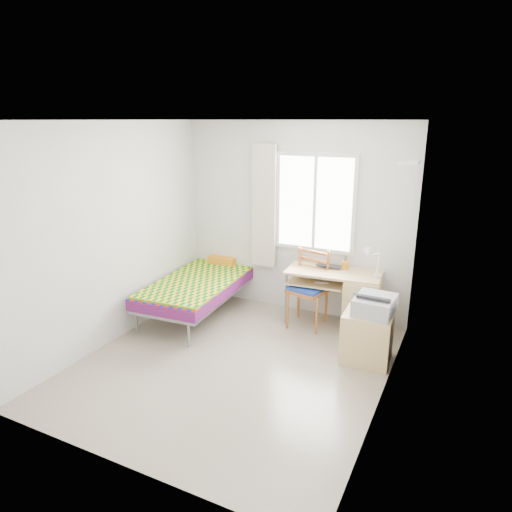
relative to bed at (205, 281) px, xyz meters
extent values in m
plane|color=#BCAD93|center=(1.06, -1.12, -0.44)|extent=(3.50, 3.50, 0.00)
plane|color=white|center=(1.06, -1.12, 2.16)|extent=(3.50, 3.50, 0.00)
plane|color=silver|center=(1.06, 0.63, 0.86)|extent=(3.20, 0.00, 3.20)
plane|color=silver|center=(-0.54, -1.12, 0.86)|extent=(0.00, 3.50, 3.50)
plane|color=silver|center=(2.66, -1.12, 0.86)|extent=(0.00, 3.50, 3.50)
cube|color=white|center=(1.36, 0.61, 1.11)|extent=(1.10, 0.04, 1.30)
cube|color=white|center=(1.36, 0.60, 1.11)|extent=(1.00, 0.02, 1.20)
cube|color=white|center=(1.36, 0.60, 1.11)|extent=(0.04, 0.02, 1.20)
cube|color=beige|center=(0.64, 0.56, 1.01)|extent=(0.35, 0.05, 1.70)
cube|color=white|center=(2.55, 0.28, 1.71)|extent=(0.20, 0.32, 0.03)
cube|color=gray|center=(0.00, -0.07, -0.09)|extent=(1.06, 2.12, 0.06)
cube|color=#B3180B|center=(0.00, -0.07, 0.00)|extent=(1.10, 2.14, 0.14)
cube|color=yellow|center=(0.00, -0.09, 0.08)|extent=(1.07, 2.02, 0.03)
cube|color=tan|center=(0.00, 0.93, 0.18)|extent=(0.99, 0.11, 0.57)
cube|color=orange|center=(-0.05, 0.66, 0.15)|extent=(0.43, 0.38, 0.10)
cylinder|color=gray|center=(-0.39, -1.00, -0.27)|extent=(0.04, 0.04, 0.33)
cylinder|color=gray|center=(0.40, 0.86, -0.27)|extent=(0.04, 0.04, 0.33)
cube|color=tan|center=(1.75, 0.32, 0.29)|extent=(1.23, 0.64, 0.03)
cube|color=tan|center=(2.13, 0.32, -0.08)|extent=(0.46, 0.56, 0.72)
cube|color=tan|center=(1.53, 0.32, 0.14)|extent=(0.76, 0.56, 0.02)
cylinder|color=gray|center=(1.19, 0.10, -0.08)|extent=(0.03, 0.03, 0.72)
cylinder|color=gray|center=(1.19, 0.55, -0.08)|extent=(0.03, 0.03, 0.72)
cube|color=#9C561E|center=(1.45, 0.17, 0.05)|extent=(0.52, 0.52, 0.04)
cube|color=navy|center=(1.45, 0.17, 0.08)|extent=(0.49, 0.49, 0.04)
cube|color=#9C561E|center=(1.45, 0.37, 0.35)|extent=(0.39, 0.11, 0.43)
cylinder|color=#9C561E|center=(1.26, -0.02, -0.19)|extent=(0.03, 0.03, 0.49)
cylinder|color=#9C561E|center=(1.65, 0.37, 0.06)|extent=(0.04, 0.04, 1.00)
cube|color=tan|center=(2.37, -0.40, -0.15)|extent=(0.54, 0.49, 0.57)
cube|color=tan|center=(2.10, -0.40, -0.02)|extent=(0.03, 0.43, 0.21)
cube|color=tan|center=(2.10, -0.40, -0.26)|extent=(0.03, 0.43, 0.21)
cube|color=#ADAFB6|center=(2.41, -0.37, 0.23)|extent=(0.42, 0.49, 0.19)
cube|color=black|center=(2.41, -0.37, 0.33)|extent=(0.34, 0.40, 0.02)
imported|color=black|center=(1.64, 0.40, 0.32)|extent=(0.34, 0.23, 0.03)
cylinder|color=orange|center=(1.85, 0.48, 0.36)|extent=(0.09, 0.09, 0.10)
cylinder|color=white|center=(2.29, 0.35, 0.32)|extent=(0.10, 0.10, 0.03)
cylinder|color=white|center=(2.29, 0.35, 0.48)|extent=(0.02, 0.12, 0.28)
cylinder|color=white|center=(2.27, 0.27, 0.62)|extent=(0.13, 0.25, 0.12)
cone|color=white|center=(2.19, 0.17, 0.65)|extent=(0.15, 0.16, 0.13)
imported|color=gray|center=(1.50, 0.34, 0.15)|extent=(0.24, 0.28, 0.02)
camera|label=1|loc=(3.26, -5.06, 2.17)|focal=32.00mm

